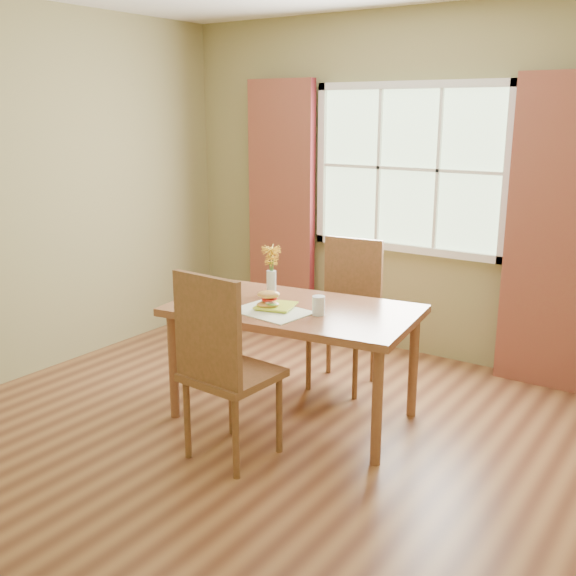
% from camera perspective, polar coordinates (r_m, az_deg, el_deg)
% --- Properties ---
extents(room, '(4.24, 3.84, 2.74)m').
position_cam_1_polar(room, '(3.82, -1.71, 5.88)').
color(room, brown).
rests_on(room, ground).
extents(window, '(1.62, 0.06, 1.32)m').
position_cam_1_polar(window, '(5.42, 10.16, 9.90)').
color(window, '#A1C192').
rests_on(window, room).
extents(curtain_left, '(0.65, 0.08, 2.20)m').
position_cam_1_polar(curtain_left, '(5.95, -0.57, 6.68)').
color(curtain_left, maroon).
rests_on(curtain_left, room).
extents(curtain_right, '(0.65, 0.08, 2.20)m').
position_cam_1_polar(curtain_right, '(5.02, 21.55, 4.12)').
color(curtain_right, maroon).
rests_on(curtain_right, room).
extents(dining_table, '(1.63, 1.06, 0.75)m').
position_cam_1_polar(dining_table, '(4.26, 0.49, -2.60)').
color(dining_table, brown).
rests_on(dining_table, room).
extents(chair_near, '(0.49, 0.49, 1.11)m').
position_cam_1_polar(chair_near, '(3.74, -5.75, -6.17)').
color(chair_near, brown).
rests_on(chair_near, room).
extents(chair_far, '(0.49, 0.49, 1.06)m').
position_cam_1_polar(chair_far, '(4.87, 5.04, -1.50)').
color(chair_far, brown).
rests_on(chair_far, room).
extents(placemat, '(0.49, 0.38, 0.01)m').
position_cam_1_polar(placemat, '(4.13, -1.40, -1.99)').
color(placemat, beige).
rests_on(placemat, dining_table).
extents(plate, '(0.27, 0.27, 0.01)m').
position_cam_1_polar(plate, '(4.20, -1.03, -1.60)').
color(plate, '#C3E038').
rests_on(plate, placemat).
extents(croissant_sandwich, '(0.17, 0.16, 0.11)m').
position_cam_1_polar(croissant_sandwich, '(4.15, -1.67, -0.96)').
color(croissant_sandwich, '#F4A953').
rests_on(croissant_sandwich, plate).
extents(water_glass, '(0.08, 0.08, 0.12)m').
position_cam_1_polar(water_glass, '(4.06, 2.60, -1.53)').
color(water_glass, silver).
rests_on(water_glass, dining_table).
extents(flower_vase, '(0.13, 0.13, 0.33)m').
position_cam_1_polar(flower_vase, '(4.48, -1.41, 2.04)').
color(flower_vase, silver).
rests_on(flower_vase, dining_table).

